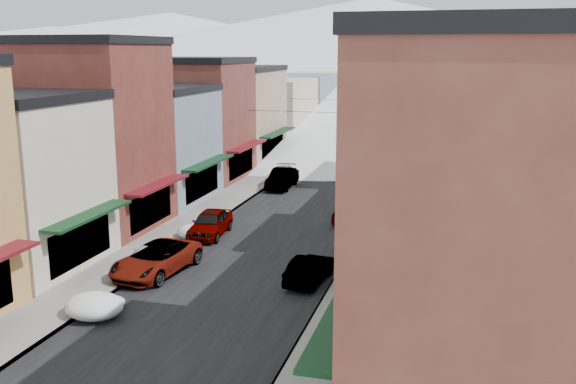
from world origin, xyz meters
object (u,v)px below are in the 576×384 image
Objects in this scene: car_silver_sedan at (210,223)px; streetlamp_near at (388,174)px; trash_can at (377,234)px; car_green_sedan at (310,269)px; car_dark_hatch at (282,179)px; car_white_suv at (156,259)px.

streetlamp_near is (10.15, 9.75, 1.89)m from car_silver_sedan.
trash_can is at bearing 0.25° from car_silver_sedan.
trash_can is 0.24× the size of streetlamp_near.
car_green_sedan reaches higher than trash_can.
car_silver_sedan is 1.16× the size of car_green_sedan.
car_silver_sedan is 0.96× the size of car_dark_hatch.
car_dark_hatch is 22.78m from car_green_sedan.
car_white_suv is at bearing -92.08° from car_dark_hatch.
streetlamp_near reaches higher than trash_can.
trash_can is (2.46, 7.33, -0.04)m from car_green_sedan.
car_dark_hatch is 11.14m from streetlamp_near.
car_dark_hatch is (0.51, 15.01, 0.00)m from car_silver_sedan.
trash_can is (10.65, 8.28, -0.16)m from car_white_suv.
car_green_sedan is at bearing -108.54° from trash_can.
car_white_suv is 1.15× the size of car_dark_hatch.
car_silver_sedan reaches higher than car_green_sedan.
car_dark_hatch reaches higher than car_green_sedan.
car_silver_sedan is at bearing 96.64° from car_white_suv.
trash_can is at bearing 45.01° from car_white_suv.
car_white_suv is 8.24m from car_green_sedan.
streetlamp_near reaches higher than car_silver_sedan.
car_dark_hatch is 17.36m from trash_can.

